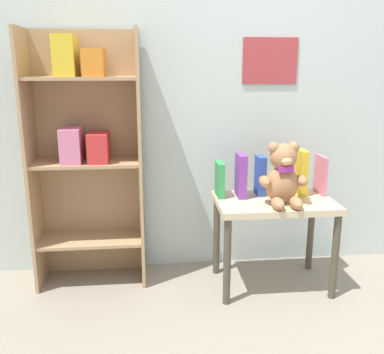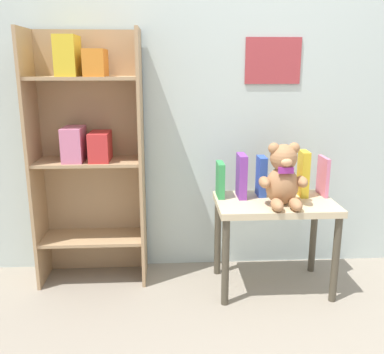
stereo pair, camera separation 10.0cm
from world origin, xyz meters
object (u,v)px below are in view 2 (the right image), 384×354
at_px(display_table, 275,215).
at_px(book_standing_pink, 323,176).
at_px(book_standing_purple, 241,176).
at_px(book_standing_blue, 261,176).
at_px(book_standing_orange, 283,181).
at_px(teddy_bear, 283,177).
at_px(book_standing_yellow, 303,174).
at_px(book_standing_green, 220,180).
at_px(bookshelf_side, 88,144).

xyz_separation_m(display_table, book_standing_pink, (0.30, 0.10, 0.19)).
xyz_separation_m(book_standing_purple, book_standing_blue, (0.12, 0.02, -0.01)).
bearing_deg(book_standing_orange, book_standing_pink, 3.57).
bearing_deg(book_standing_pink, book_standing_orange, -177.61).
relative_size(teddy_bear, book_standing_pink, 1.51).
xyz_separation_m(display_table, book_standing_orange, (0.06, 0.08, 0.17)).
distance_m(book_standing_purple, book_standing_orange, 0.24).
bearing_deg(display_table, teddy_bear, -78.38).
xyz_separation_m(teddy_bear, book_standing_pink, (0.28, 0.17, -0.04)).
distance_m(teddy_bear, book_standing_purple, 0.25).
bearing_deg(book_standing_pink, book_standing_blue, 177.07).
height_order(book_standing_blue, book_standing_yellow, book_standing_yellow).
distance_m(teddy_bear, book_standing_green, 0.36).
height_order(book_standing_orange, book_standing_yellow, book_standing_yellow).
relative_size(bookshelf_side, book_standing_green, 7.27).
bearing_deg(book_standing_purple, display_table, -24.90).
distance_m(display_table, book_standing_purple, 0.28).
relative_size(bookshelf_side, book_standing_orange, 7.81).
xyz_separation_m(bookshelf_side, book_standing_blue, (0.98, -0.10, -0.18)).
bearing_deg(book_standing_blue, book_standing_pink, -2.02).
bearing_deg(book_standing_pink, book_standing_purple, -179.60).
xyz_separation_m(display_table, book_standing_purple, (-0.18, 0.08, 0.20)).
bearing_deg(bookshelf_side, book_standing_green, -7.89).
height_order(book_standing_green, book_standing_orange, book_standing_green).
bearing_deg(book_standing_yellow, book_standing_blue, 178.08).
relative_size(book_standing_blue, book_standing_pink, 1.02).
bearing_deg(book_standing_orange, book_standing_green, 177.36).
distance_m(book_standing_blue, book_standing_pink, 0.36).
relative_size(display_table, book_standing_pink, 2.92).
relative_size(book_standing_green, book_standing_orange, 1.08).
height_order(teddy_bear, book_standing_orange, teddy_bear).
bearing_deg(teddy_bear, book_standing_yellow, 45.52).
relative_size(book_standing_green, book_standing_pink, 0.89).
bearing_deg(display_table, book_standing_yellow, 26.67).
bearing_deg(display_table, book_standing_orange, 54.31).
bearing_deg(book_standing_green, book_standing_yellow, -1.78).
bearing_deg(book_standing_purple, book_standing_yellow, 1.34).
height_order(teddy_bear, book_standing_green, teddy_bear).
distance_m(book_standing_green, book_standing_pink, 0.59).
distance_m(bookshelf_side, book_standing_pink, 1.36).
bearing_deg(book_standing_blue, book_standing_purple, -168.85).
xyz_separation_m(teddy_bear, book_standing_blue, (-0.07, 0.18, -0.04)).
height_order(book_standing_green, book_standing_yellow, book_standing_yellow).
bearing_deg(bookshelf_side, display_table, -11.04).
height_order(display_table, teddy_bear, teddy_bear).
height_order(bookshelf_side, book_standing_green, bookshelf_side).
distance_m(book_standing_purple, book_standing_pink, 0.47).
bearing_deg(bookshelf_side, teddy_bear, -14.78).
distance_m(bookshelf_side, teddy_bear, 1.10).
bearing_deg(book_standing_yellow, bookshelf_side, 177.36).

